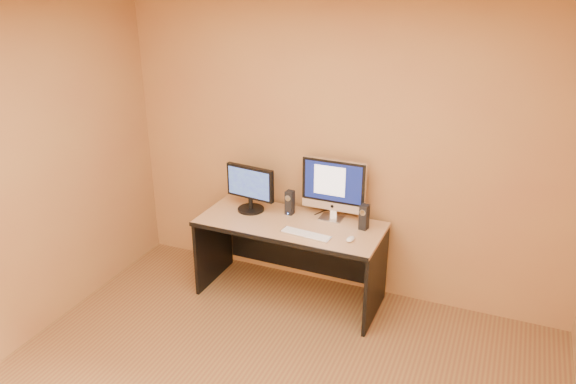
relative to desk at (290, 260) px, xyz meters
name	(u,v)px	position (x,y,z in m)	size (l,w,h in m)	color
walls	(233,256)	(0.32, -1.61, 0.93)	(4.00, 4.00, 2.60)	#9F7640
ceiling	(222,8)	(0.32, -1.61, 2.23)	(4.00, 4.00, 0.00)	white
desk	(290,260)	(0.00, 0.00, 0.00)	(1.58, 0.69, 0.73)	tan
imac	(332,189)	(0.30, 0.22, 0.64)	(0.56, 0.21, 0.54)	silver
second_monitor	(250,189)	(-0.42, 0.10, 0.57)	(0.47, 0.24, 0.41)	black
speaker_left	(290,203)	(-0.07, 0.17, 0.47)	(0.07, 0.07, 0.22)	black
speaker_right	(364,217)	(0.61, 0.12, 0.47)	(0.07, 0.07, 0.22)	black
keyboard	(306,234)	(0.21, -0.17, 0.37)	(0.42, 0.11, 0.02)	silver
mouse	(350,239)	(0.57, -0.13, 0.38)	(0.06, 0.10, 0.04)	silver
cable_a	(331,215)	(0.27, 0.27, 0.37)	(0.01, 0.01, 0.22)	black
cable_b	(321,212)	(0.18, 0.31, 0.37)	(0.01, 0.01, 0.18)	black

